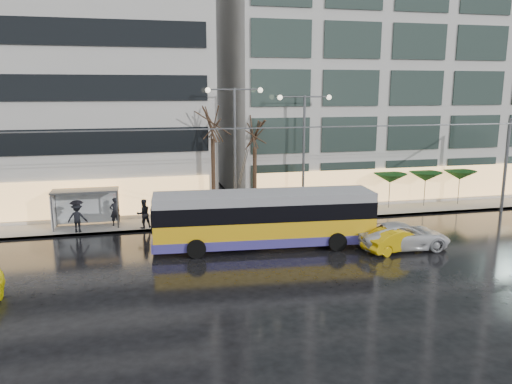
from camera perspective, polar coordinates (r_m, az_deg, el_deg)
name	(u,v)px	position (r m, az deg, el deg)	size (l,w,h in m)	color
ground	(237,276)	(25.05, -2.21, -9.56)	(140.00, 140.00, 0.00)	black
sidewalk	(228,208)	(38.55, -3.25, -1.83)	(80.00, 10.00, 0.15)	gray
kerb	(240,225)	(33.84, -1.80, -3.74)	(80.00, 0.10, 0.15)	slate
building_right	(404,48)	(48.14, 16.57, 15.48)	(32.00, 14.00, 25.00)	#B2AFAA
trolleybus	(264,221)	(28.94, 0.96, -3.28)	(12.91, 5.38, 5.91)	gold
catenary	(228,167)	(31.71, -3.23, 2.92)	(42.24, 5.12, 7.00)	#595B60
bus_shelter	(80,200)	(34.60, -19.49, -0.86)	(4.20, 1.60, 2.51)	#595B60
street_lamp_near	(235,135)	(34.47, -2.44, 6.55)	(3.96, 0.36, 9.03)	#595B60
street_lamp_far	(304,137)	(35.76, 5.51, 6.24)	(3.96, 0.36, 8.53)	#595B60
tree_a	(212,119)	(34.34, -5.01, 8.33)	(3.20, 3.20, 8.40)	black
tree_b	(255,128)	(35.14, -0.15, 7.32)	(3.20, 3.20, 7.70)	black
parasol_a	(390,178)	(39.16, 15.08, 1.54)	(2.50, 2.50, 2.65)	#595B60
parasol_b	(426,177)	(40.65, 18.81, 1.68)	(2.50, 2.50, 2.65)	#595B60
parasol_c	(460,175)	(42.31, 22.27, 1.80)	(2.50, 2.50, 2.65)	#595B60
taxi_b	(396,240)	(29.63, 15.72, -5.25)	(1.41, 4.03, 1.33)	gold
sedan_silver	(403,236)	(30.20, 16.43, -4.81)	(2.48, 5.37, 1.49)	silver
pedestrian_a	(115,205)	(34.34, -15.86, -1.40)	(1.26, 1.27, 2.19)	black
pedestrian_b	(144,214)	(33.35, -12.73, -2.43)	(1.13, 1.01, 1.91)	black
pedestrian_c	(77,215)	(33.52, -19.76, -2.46)	(1.32, 0.94, 2.11)	black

